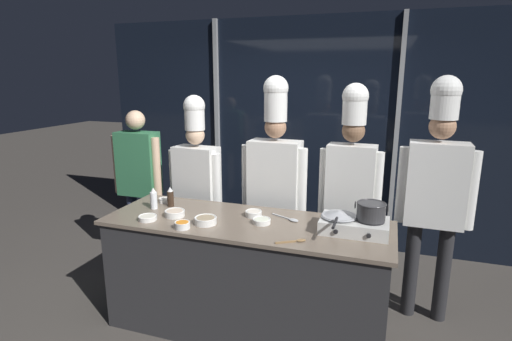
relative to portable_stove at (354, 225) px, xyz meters
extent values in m
plane|color=#47423D|center=(-0.82, -0.05, -0.98)|extent=(24.00, 24.00, 0.00)
cube|color=black|center=(-0.82, 1.91, 0.37)|extent=(5.10, 0.04, 2.70)
cube|color=gray|center=(-1.90, 1.86, 0.37)|extent=(0.05, 0.05, 2.70)
cube|color=gray|center=(0.27, 1.86, 0.37)|extent=(0.05, 0.05, 2.70)
cube|color=#2D2D30|center=(-0.82, -0.05, -0.53)|extent=(2.18, 0.73, 0.90)
cube|color=#756656|center=(-0.82, -0.05, -0.07)|extent=(2.24, 0.77, 0.03)
cube|color=silver|center=(0.00, 0.00, 0.00)|extent=(0.48, 0.30, 0.10)
cylinder|color=black|center=(-0.11, 0.00, 0.05)|extent=(0.19, 0.19, 0.01)
cylinder|color=black|center=(-0.11, -0.16, 0.00)|extent=(0.03, 0.01, 0.03)
cylinder|color=black|center=(0.11, 0.00, 0.05)|extent=(0.19, 0.19, 0.01)
cylinder|color=black|center=(0.11, -0.16, 0.00)|extent=(0.03, 0.01, 0.03)
cylinder|color=#ADAFB5|center=(-0.11, 0.00, 0.06)|extent=(0.25, 0.25, 0.01)
cone|color=#ADAFB5|center=(-0.11, 0.00, 0.08)|extent=(0.26, 0.26, 0.04)
cylinder|color=black|center=(-0.11, -0.22, 0.09)|extent=(0.02, 0.20, 0.02)
cylinder|color=#333335|center=(0.11, 0.00, 0.12)|extent=(0.20, 0.20, 0.12)
torus|color=#333335|center=(0.11, 0.00, 0.18)|extent=(0.21, 0.21, 0.01)
torus|color=#333335|center=(0.00, 0.00, 0.16)|extent=(0.01, 0.05, 0.05)
torus|color=#333335|center=(0.22, 0.00, 0.16)|extent=(0.01, 0.05, 0.05)
cylinder|color=white|center=(-1.66, -0.01, 0.02)|extent=(0.06, 0.06, 0.14)
cone|color=white|center=(-1.66, -0.01, 0.11)|extent=(0.05, 0.05, 0.04)
cylinder|color=#332319|center=(-1.56, 0.09, 0.02)|extent=(0.06, 0.06, 0.13)
cone|color=white|center=(-1.56, 0.09, 0.10)|extent=(0.05, 0.05, 0.04)
cylinder|color=white|center=(-1.56, -0.27, -0.04)|extent=(0.14, 0.14, 0.03)
torus|color=white|center=(-1.56, -0.27, -0.02)|extent=(0.15, 0.15, 0.01)
cylinder|color=silver|center=(-1.56, -0.27, -0.03)|extent=(0.12, 0.12, 0.02)
cylinder|color=white|center=(-0.80, 0.08, -0.03)|extent=(0.13, 0.13, 0.04)
torus|color=white|center=(-0.80, 0.08, -0.01)|extent=(0.14, 0.14, 0.01)
cylinder|color=silver|center=(-0.80, 0.08, -0.02)|extent=(0.11, 0.11, 0.02)
cylinder|color=white|center=(-1.09, -0.20, -0.03)|extent=(0.17, 0.17, 0.05)
torus|color=white|center=(-1.09, -0.20, 0.00)|extent=(0.17, 0.17, 0.01)
cylinder|color=#9E896B|center=(-1.09, -0.20, -0.01)|extent=(0.14, 0.14, 0.03)
cylinder|color=white|center=(-0.69, -0.05, -0.03)|extent=(0.14, 0.14, 0.03)
torus|color=white|center=(-0.69, -0.05, -0.02)|extent=(0.14, 0.14, 0.01)
cylinder|color=silver|center=(-0.69, -0.05, -0.02)|extent=(0.11, 0.11, 0.02)
cylinder|color=white|center=(-1.40, -0.12, -0.03)|extent=(0.16, 0.16, 0.05)
torus|color=white|center=(-1.40, -0.12, -0.01)|extent=(0.16, 0.16, 0.01)
cylinder|color=beige|center=(-1.40, -0.12, -0.02)|extent=(0.13, 0.13, 0.03)
cylinder|color=white|center=(-1.21, -0.34, -0.03)|extent=(0.11, 0.11, 0.05)
torus|color=white|center=(-1.21, -0.34, 0.00)|extent=(0.12, 0.12, 0.01)
cylinder|color=orange|center=(-1.21, -0.34, -0.01)|extent=(0.09, 0.09, 0.03)
cylinder|color=white|center=(-1.67, 0.17, -0.03)|extent=(0.10, 0.10, 0.04)
torus|color=white|center=(-1.67, 0.17, -0.02)|extent=(0.10, 0.10, 0.01)
cylinder|color=white|center=(-1.67, 0.17, -0.02)|extent=(0.08, 0.08, 0.02)
cube|color=#B2B5BA|center=(-0.58, 0.13, -0.05)|extent=(0.17, 0.09, 0.01)
ellipsoid|color=#B2B5BA|center=(-0.47, 0.08, -0.04)|extent=(0.10, 0.08, 0.02)
cube|color=olive|center=(-0.42, -0.34, -0.05)|extent=(0.13, 0.09, 0.01)
ellipsoid|color=olive|center=(-0.33, -0.29, -0.04)|extent=(0.08, 0.07, 0.02)
cylinder|color=#2D3856|center=(-2.14, 0.63, -0.57)|extent=(0.11, 0.11, 0.82)
cylinder|color=#2D3856|center=(-2.37, 0.63, -0.57)|extent=(0.11, 0.11, 0.82)
cube|color=#33754C|center=(-2.25, 0.63, 0.16)|extent=(0.42, 0.22, 0.66)
cylinder|color=beige|center=(-2.02, 0.60, 0.15)|extent=(0.08, 0.08, 0.61)
cylinder|color=beige|center=(-2.49, 0.60, 0.15)|extent=(0.08, 0.08, 0.61)
sphere|color=beige|center=(-2.25, 0.63, 0.62)|extent=(0.19, 0.19, 0.19)
cylinder|color=#2D3856|center=(-1.44, 0.57, -0.60)|extent=(0.11, 0.11, 0.76)
cylinder|color=#2D3856|center=(-1.68, 0.60, -0.60)|extent=(0.11, 0.11, 0.76)
cube|color=white|center=(-1.56, 0.58, 0.08)|extent=(0.45, 0.26, 0.61)
cylinder|color=white|center=(-1.32, 0.53, 0.06)|extent=(0.09, 0.09, 0.56)
cylinder|color=white|center=(-1.80, 0.57, 0.06)|extent=(0.09, 0.09, 0.56)
sphere|color=beige|center=(-1.56, 0.58, 0.50)|extent=(0.18, 0.18, 0.18)
cylinder|color=white|center=(-1.56, 0.58, 0.66)|extent=(0.19, 0.19, 0.23)
sphere|color=white|center=(-1.56, 0.58, 0.78)|extent=(0.20, 0.20, 0.20)
cylinder|color=#232326|center=(-0.64, 0.59, -0.58)|extent=(0.12, 0.12, 0.81)
cylinder|color=#232326|center=(-0.90, 0.60, -0.58)|extent=(0.12, 0.12, 0.81)
cube|color=white|center=(-0.77, 0.60, 0.16)|extent=(0.47, 0.25, 0.66)
cylinder|color=white|center=(-0.51, 0.55, 0.14)|extent=(0.09, 0.09, 0.60)
cylinder|color=white|center=(-1.03, 0.57, 0.14)|extent=(0.09, 0.09, 0.60)
sphere|color=#A87A5B|center=(-0.77, 0.60, 0.61)|extent=(0.19, 0.19, 0.19)
cylinder|color=white|center=(-0.77, 0.60, 0.80)|extent=(0.20, 0.20, 0.29)
sphere|color=white|center=(-0.77, 0.60, 0.95)|extent=(0.22, 0.22, 0.22)
cylinder|color=#4C4C51|center=(0.01, 0.63, -0.58)|extent=(0.11, 0.11, 0.81)
cylinder|color=#4C4C51|center=(-0.21, 0.64, -0.58)|extent=(0.11, 0.11, 0.81)
cube|color=white|center=(-0.10, 0.64, 0.15)|extent=(0.42, 0.23, 0.65)
cylinder|color=white|center=(0.13, 0.59, 0.14)|extent=(0.08, 0.08, 0.60)
cylinder|color=white|center=(-0.33, 0.61, 0.14)|extent=(0.08, 0.08, 0.60)
sphere|color=brown|center=(-0.10, 0.64, 0.60)|extent=(0.19, 0.19, 0.19)
cylinder|color=white|center=(-0.10, 0.64, 0.77)|extent=(0.20, 0.20, 0.23)
sphere|color=white|center=(-0.10, 0.64, 0.89)|extent=(0.22, 0.22, 0.22)
cylinder|color=#232326|center=(0.70, 0.59, -0.56)|extent=(0.12, 0.12, 0.84)
cylinder|color=#232326|center=(0.45, 0.60, -0.56)|extent=(0.12, 0.12, 0.84)
cube|color=white|center=(0.58, 0.60, 0.20)|extent=(0.46, 0.25, 0.68)
cylinder|color=white|center=(0.83, 0.55, 0.18)|extent=(0.09, 0.09, 0.63)
cylinder|color=white|center=(0.33, 0.57, 0.18)|extent=(0.09, 0.09, 0.63)
sphere|color=#A87A5B|center=(0.58, 0.60, 0.67)|extent=(0.20, 0.20, 0.20)
cylinder|color=white|center=(0.58, 0.60, 0.83)|extent=(0.21, 0.21, 0.22)
sphere|color=white|center=(0.58, 0.60, 0.95)|extent=(0.23, 0.23, 0.23)
camera|label=1|loc=(0.20, -2.80, 1.06)|focal=28.00mm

